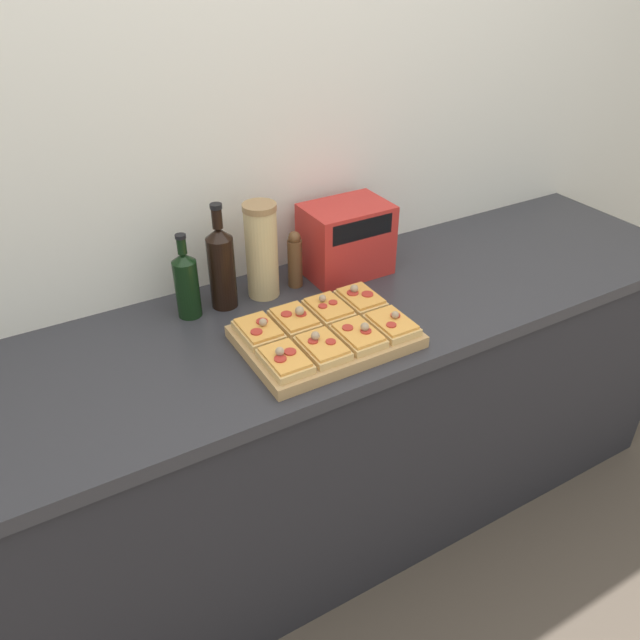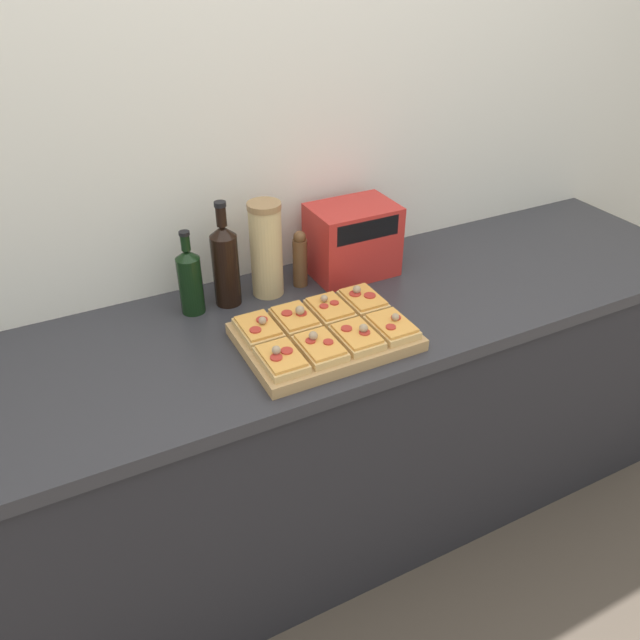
{
  "view_description": "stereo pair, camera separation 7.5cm",
  "coord_description": "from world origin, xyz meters",
  "px_view_note": "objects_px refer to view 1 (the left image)",
  "views": [
    {
      "loc": [
        -0.77,
        -0.99,
        1.85
      ],
      "look_at": [
        -0.07,
        0.22,
        0.95
      ],
      "focal_mm": 35.0,
      "sensor_mm": 36.0,
      "label": 1
    },
    {
      "loc": [
        -0.71,
        -1.03,
        1.85
      ],
      "look_at": [
        -0.07,
        0.22,
        0.95
      ],
      "focal_mm": 35.0,
      "sensor_mm": 36.0,
      "label": 2
    }
  ],
  "objects_px": {
    "olive_oil_bottle": "(187,283)",
    "wine_bottle": "(222,266)",
    "pepper_mill": "(295,260)",
    "grain_jar_tall": "(262,251)",
    "toaster_oven": "(346,239)",
    "cutting_board": "(326,337)"
  },
  "relations": [
    {
      "from": "olive_oil_bottle",
      "to": "wine_bottle",
      "type": "height_order",
      "value": "wine_bottle"
    },
    {
      "from": "pepper_mill",
      "to": "grain_jar_tall",
      "type": "bearing_deg",
      "value": 180.0
    },
    {
      "from": "olive_oil_bottle",
      "to": "toaster_oven",
      "type": "relative_size",
      "value": 0.88
    },
    {
      "from": "cutting_board",
      "to": "olive_oil_bottle",
      "type": "xyz_separation_m",
      "value": [
        -0.27,
        0.31,
        0.09
      ]
    },
    {
      "from": "olive_oil_bottle",
      "to": "toaster_oven",
      "type": "xyz_separation_m",
      "value": [
        0.52,
        -0.0,
        0.01
      ]
    },
    {
      "from": "olive_oil_bottle",
      "to": "pepper_mill",
      "type": "bearing_deg",
      "value": 0.0
    },
    {
      "from": "wine_bottle",
      "to": "pepper_mill",
      "type": "height_order",
      "value": "wine_bottle"
    },
    {
      "from": "cutting_board",
      "to": "wine_bottle",
      "type": "relative_size",
      "value": 1.41
    },
    {
      "from": "grain_jar_tall",
      "to": "wine_bottle",
      "type": "bearing_deg",
      "value": 180.0
    },
    {
      "from": "grain_jar_tall",
      "to": "pepper_mill",
      "type": "distance_m",
      "value": 0.12
    },
    {
      "from": "wine_bottle",
      "to": "pepper_mill",
      "type": "bearing_deg",
      "value": 0.0
    },
    {
      "from": "wine_bottle",
      "to": "pepper_mill",
      "type": "distance_m",
      "value": 0.24
    },
    {
      "from": "olive_oil_bottle",
      "to": "toaster_oven",
      "type": "height_order",
      "value": "olive_oil_bottle"
    },
    {
      "from": "grain_jar_tall",
      "to": "toaster_oven",
      "type": "relative_size",
      "value": 1.01
    },
    {
      "from": "grain_jar_tall",
      "to": "toaster_oven",
      "type": "distance_m",
      "value": 0.29
    },
    {
      "from": "grain_jar_tall",
      "to": "toaster_oven",
      "type": "height_order",
      "value": "grain_jar_tall"
    },
    {
      "from": "cutting_board",
      "to": "olive_oil_bottle",
      "type": "relative_size",
      "value": 1.78
    },
    {
      "from": "toaster_oven",
      "to": "olive_oil_bottle",
      "type": "bearing_deg",
      "value": 179.91
    },
    {
      "from": "cutting_board",
      "to": "pepper_mill",
      "type": "height_order",
      "value": "pepper_mill"
    },
    {
      "from": "olive_oil_bottle",
      "to": "toaster_oven",
      "type": "distance_m",
      "value": 0.52
    },
    {
      "from": "olive_oil_bottle",
      "to": "pepper_mill",
      "type": "height_order",
      "value": "olive_oil_bottle"
    },
    {
      "from": "toaster_oven",
      "to": "pepper_mill",
      "type": "bearing_deg",
      "value": 179.73
    }
  ]
}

